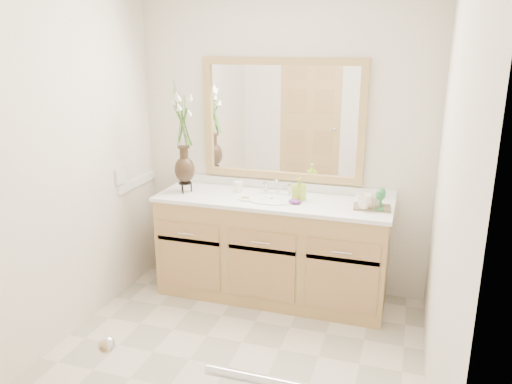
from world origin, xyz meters
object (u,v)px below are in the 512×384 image
(flower_vase, at_px, (183,127))
(tray, at_px, (372,207))
(tumbler, at_px, (238,187))
(soap_bottle, at_px, (299,190))

(flower_vase, height_order, tray, flower_vase)
(tumbler, height_order, tray, tumbler)
(flower_vase, relative_size, tumbler, 9.13)
(tumbler, xyz_separation_m, soap_bottle, (0.52, -0.07, 0.04))
(flower_vase, height_order, soap_bottle, flower_vase)
(tray, bearing_deg, flower_vase, 176.47)
(tumbler, bearing_deg, soap_bottle, -7.65)
(flower_vase, relative_size, soap_bottle, 4.94)
(tumbler, height_order, soap_bottle, soap_bottle)
(soap_bottle, relative_size, tray, 0.59)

